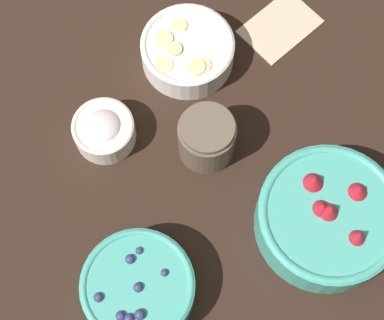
{
  "coord_description": "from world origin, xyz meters",
  "views": [
    {
      "loc": [
        -0.31,
        -0.15,
        0.97
      ],
      "look_at": [
        -0.01,
        0.03,
        0.04
      ],
      "focal_mm": 60.0,
      "sensor_mm": 36.0,
      "label": 1
    }
  ],
  "objects_px": {
    "bowl_strawberries": "(328,217)",
    "jar_chocolate": "(207,138)",
    "bowl_bananas": "(187,50)",
    "bowl_cream": "(104,130)",
    "bowl_blueberries": "(138,288)"
  },
  "relations": [
    {
      "from": "bowl_bananas",
      "to": "jar_chocolate",
      "type": "bearing_deg",
      "value": -138.1
    },
    {
      "from": "jar_chocolate",
      "to": "bowl_bananas",
      "type": "bearing_deg",
      "value": 41.9
    },
    {
      "from": "bowl_strawberries",
      "to": "bowl_blueberries",
      "type": "relative_size",
      "value": 1.29
    },
    {
      "from": "bowl_bananas",
      "to": "bowl_cream",
      "type": "height_order",
      "value": "bowl_cream"
    },
    {
      "from": "bowl_blueberries",
      "to": "bowl_strawberries",
      "type": "bearing_deg",
      "value": -38.62
    },
    {
      "from": "bowl_strawberries",
      "to": "bowl_bananas",
      "type": "bearing_deg",
      "value": 67.0
    },
    {
      "from": "bowl_strawberries",
      "to": "bowl_blueberries",
      "type": "distance_m",
      "value": 0.3
    },
    {
      "from": "bowl_cream",
      "to": "jar_chocolate",
      "type": "height_order",
      "value": "jar_chocolate"
    },
    {
      "from": "bowl_strawberries",
      "to": "jar_chocolate",
      "type": "distance_m",
      "value": 0.22
    },
    {
      "from": "bowl_strawberries",
      "to": "bowl_bananas",
      "type": "xyz_separation_m",
      "value": [
        0.14,
        0.33,
        -0.01
      ]
    },
    {
      "from": "bowl_blueberries",
      "to": "bowl_cream",
      "type": "relative_size",
      "value": 1.67
    },
    {
      "from": "bowl_strawberries",
      "to": "jar_chocolate",
      "type": "bearing_deg",
      "value": 85.59
    },
    {
      "from": "bowl_cream",
      "to": "jar_chocolate",
      "type": "distance_m",
      "value": 0.16
    },
    {
      "from": "bowl_blueberries",
      "to": "jar_chocolate",
      "type": "bearing_deg",
      "value": 7.64
    },
    {
      "from": "bowl_strawberries",
      "to": "jar_chocolate",
      "type": "height_order",
      "value": "bowl_strawberries"
    }
  ]
}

